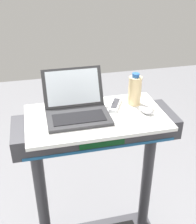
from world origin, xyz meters
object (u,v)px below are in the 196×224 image
Objects in this scene: water_bottle at (135,90)px; tv_remote at (115,105)px; computer_mouse at (146,110)px; laptop at (77,107)px.

water_bottle is 1.15× the size of tv_remote.
computer_mouse is at bearing -36.26° from tv_remote.
computer_mouse is at bearing -11.28° from laptop.
water_bottle is (0.34, 0.05, 0.04)m from laptop.
water_bottle reaches higher than computer_mouse.
laptop is at bearing -171.86° from water_bottle.
water_bottle is (-0.03, 0.11, 0.07)m from computer_mouse.
tv_remote is at bearing -176.30° from water_bottle.
water_bottle is at bearing 3.70° from tv_remote.
computer_mouse is 0.18m from tv_remote.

